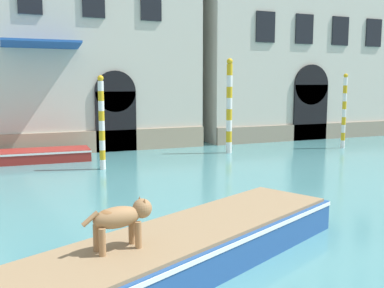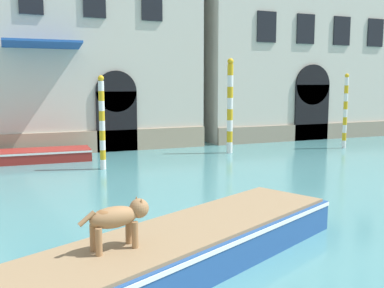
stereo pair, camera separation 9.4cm
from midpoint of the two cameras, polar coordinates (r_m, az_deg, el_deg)
The scene contains 6 objects.
boat_foreground at distance 8.08m, azimuth -2.75°, elevation -13.49°, with size 8.26×5.16×0.71m.
dog_on_deck at distance 7.21m, azimuth -9.24°, elevation -9.17°, with size 1.16×0.48×0.78m.
boat_moored_near_palazzo at distance 20.10m, azimuth -19.92°, elevation -1.39°, with size 4.93×1.88×0.49m.
mooring_pole_0 at distance 23.94m, azimuth 18.65°, elevation 4.01°, with size 0.21×0.21×3.76m.
mooring_pole_1 at distance 17.42m, azimuth -11.55°, elevation 2.71°, with size 0.23×0.23×3.59m.
mooring_pole_2 at distance 21.15m, azimuth 4.62°, elevation 4.87°, with size 0.29×0.29×4.43m.
Camera 1 is at (-3.59, -1.30, 3.31)m, focal length 42.00 mm.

